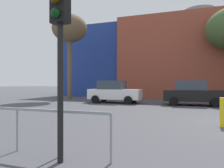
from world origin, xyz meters
name	(u,v)px	position (x,y,z in m)	size (l,w,h in m)	color
building_backdrop	(199,61)	(-0.97, 19.68, 4.59)	(33.71, 13.53, 11.19)	#9E4733
parked_car_0	(114,92)	(-8.38, 6.85, 0.92)	(4.29, 2.10, 1.86)	white
parked_car_1	(193,93)	(-2.23, 6.85, 0.92)	(4.25, 2.09, 1.84)	black
traffic_light_near_left	(60,27)	(-5.26, -5.99, 2.74)	(0.38, 0.37, 3.73)	black
bare_tree_0	(70,30)	(-13.75, 8.72, 7.03)	(3.50, 3.50, 8.59)	brown
bollard_yellow_0	(223,112)	(-1.49, -0.95, 0.54)	(0.24, 0.24, 1.08)	yellow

